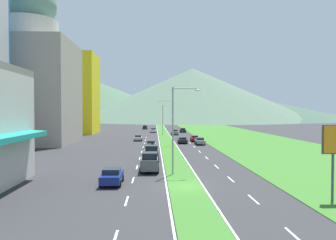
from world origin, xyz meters
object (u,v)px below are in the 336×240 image
(car_6, at_px, (195,138))
(car_7, at_px, (112,176))
(car_4, at_px, (151,144))
(pickup_truck_1, at_px, (150,162))
(car_0, at_px, (175,132))
(car_8, at_px, (183,130))
(car_2, at_px, (182,140))
(car_1, at_px, (138,138))
(street_lamp_near, at_px, (176,125))
(pickup_truck_0, at_px, (151,153))
(car_9, at_px, (200,141))
(car_5, at_px, (153,130))
(street_lamp_far, at_px, (164,118))
(street_lamp_mid, at_px, (171,119))
(car_3, at_px, (145,127))
(motorcycle_rider, at_px, (152,147))

(car_6, relative_size, car_7, 1.05)
(car_4, xyz_separation_m, pickup_truck_1, (0.05, -22.75, 0.20))
(car_0, bearing_deg, car_8, 162.43)
(car_2, distance_m, pickup_truck_1, 33.32)
(car_1, bearing_deg, car_0, -27.71)
(car_1, xyz_separation_m, car_7, (-0.25, -46.34, 0.09))
(street_lamp_near, distance_m, pickup_truck_0, 12.38)
(car_7, bearing_deg, car_8, -10.21)
(car_4, bearing_deg, car_9, -56.66)
(car_5, relative_size, pickup_truck_1, 0.84)
(street_lamp_far, bearing_deg, street_lamp_mid, -88.90)
(car_2, height_order, car_9, car_9)
(street_lamp_far, height_order, car_8, street_lamp_far)
(street_lamp_mid, height_order, car_3, street_lamp_mid)
(car_6, relative_size, car_8, 1.04)
(car_9, xyz_separation_m, pickup_truck_0, (-10.15, -21.29, 0.23))
(car_5, bearing_deg, pickup_truck_1, 179.84)
(car_1, height_order, car_6, car_6)
(street_lamp_near, relative_size, car_3, 2.08)
(street_lamp_mid, xyz_separation_m, car_1, (-7.31, 11.89, -4.72))
(car_2, distance_m, car_5, 37.49)
(car_9, bearing_deg, street_lamp_near, -12.77)
(pickup_truck_0, bearing_deg, street_lamp_far, -3.81)
(car_3, xyz_separation_m, car_6, (13.23, -52.81, -0.06))
(street_lamp_near, height_order, car_1, street_lamp_near)
(car_4, relative_size, car_6, 0.93)
(car_6, height_order, car_9, car_9)
(street_lamp_near, bearing_deg, car_6, 79.74)
(street_lamp_near, bearing_deg, car_3, 93.76)
(car_6, xyz_separation_m, car_8, (0.05, 32.34, 0.02))
(street_lamp_near, bearing_deg, car_1, 98.49)
(street_lamp_mid, relative_size, car_2, 2.01)
(street_lamp_far, distance_m, car_3, 33.18)
(street_lamp_near, relative_size, car_1, 2.44)
(street_lamp_near, relative_size, street_lamp_far, 1.10)
(car_4, bearing_deg, street_lamp_far, -5.73)
(car_5, height_order, car_6, car_5)
(street_lamp_far, xyz_separation_m, pickup_truck_1, (-3.41, -57.30, -4.15))
(street_lamp_near, relative_size, car_9, 2.10)
(street_lamp_far, relative_size, car_4, 2.16)
(car_1, bearing_deg, street_lamp_far, -20.32)
(car_1, distance_m, car_8, 32.84)
(street_lamp_far, xyz_separation_m, car_6, (6.70, -20.57, -4.40))
(pickup_truck_1, height_order, motorcycle_rider, pickup_truck_1)
(car_2, bearing_deg, street_lamp_near, -6.27)
(car_7, bearing_deg, car_2, -14.66)
(car_9, bearing_deg, car_1, -125.09)
(car_0, bearing_deg, street_lamp_near, -3.56)
(street_lamp_far, relative_size, car_8, 2.09)
(street_lamp_mid, bearing_deg, car_6, 57.19)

